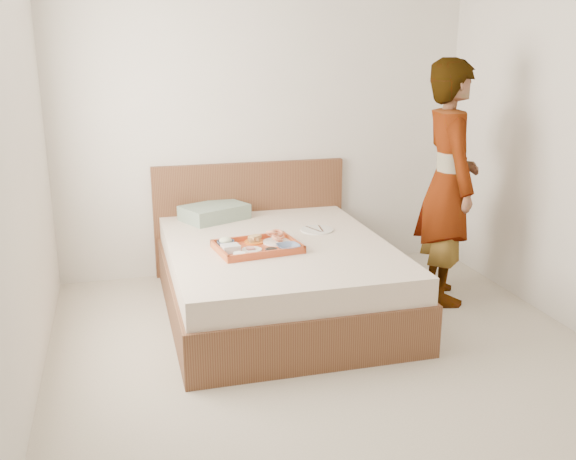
% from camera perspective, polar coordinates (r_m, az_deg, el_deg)
% --- Properties ---
extents(ground, '(3.50, 4.00, 0.01)m').
position_cam_1_polar(ground, '(3.99, 4.75, -12.41)').
color(ground, beige).
rests_on(ground, ground).
extents(wall_back, '(3.50, 0.01, 2.60)m').
position_cam_1_polar(wall_back, '(5.46, -2.10, 9.75)').
color(wall_back, silver).
rests_on(wall_back, ground).
extents(wall_left, '(0.01, 4.00, 2.60)m').
position_cam_1_polar(wall_left, '(3.39, -23.86, 4.48)').
color(wall_left, silver).
rests_on(wall_left, ground).
extents(bed, '(1.65, 2.00, 0.53)m').
position_cam_1_polar(bed, '(4.72, -0.90, -4.22)').
color(bed, brown).
rests_on(bed, ground).
extents(headboard, '(1.65, 0.06, 0.95)m').
position_cam_1_polar(headboard, '(5.56, -3.37, 1.18)').
color(headboard, brown).
rests_on(headboard, ground).
extents(pillow, '(0.60, 0.52, 0.12)m').
position_cam_1_polar(pillow, '(5.28, -6.56, 1.58)').
color(pillow, gray).
rests_on(pillow, bed).
extents(tray, '(0.61, 0.48, 0.05)m').
position_cam_1_polar(tray, '(4.47, -2.75, -1.47)').
color(tray, '#B85421').
rests_on(tray, bed).
extents(prawn_plate, '(0.22, 0.22, 0.01)m').
position_cam_1_polar(prawn_plate, '(4.58, -1.03, -1.06)').
color(prawn_plate, white).
rests_on(prawn_plate, tray).
extents(navy_bowl_big, '(0.18, 0.18, 0.04)m').
position_cam_1_polar(navy_bowl_big, '(4.41, 0.01, -1.55)').
color(navy_bowl_big, '#17294A').
rests_on(navy_bowl_big, tray).
extents(sauce_dish, '(0.09, 0.09, 0.03)m').
position_cam_1_polar(sauce_dish, '(4.35, -1.50, -1.88)').
color(sauce_dish, black).
rests_on(sauce_dish, tray).
extents(meat_plate, '(0.16, 0.16, 0.01)m').
position_cam_1_polar(meat_plate, '(4.41, -3.25, -1.77)').
color(meat_plate, white).
rests_on(meat_plate, tray).
extents(bread_plate, '(0.15, 0.15, 0.01)m').
position_cam_1_polar(bread_plate, '(4.59, -3.06, -1.06)').
color(bread_plate, orange).
rests_on(bread_plate, tray).
extents(salad_bowl, '(0.14, 0.14, 0.04)m').
position_cam_1_polar(salad_bowl, '(4.52, -5.57, -1.19)').
color(salad_bowl, '#17294A').
rests_on(salad_bowl, tray).
extents(plastic_tub, '(0.13, 0.11, 0.05)m').
position_cam_1_polar(plastic_tub, '(4.39, -5.13, -1.64)').
color(plastic_tub, silver).
rests_on(plastic_tub, tray).
extents(cheese_round, '(0.09, 0.09, 0.03)m').
position_cam_1_polar(cheese_round, '(4.29, -4.36, -2.21)').
color(cheese_round, white).
rests_on(cheese_round, tray).
extents(dinner_plate, '(0.27, 0.27, 0.01)m').
position_cam_1_polar(dinner_plate, '(4.94, 2.60, 0.01)').
color(dinner_plate, white).
rests_on(dinner_plate, bed).
extents(person, '(0.55, 0.73, 1.82)m').
position_cam_1_polar(person, '(4.95, 14.09, 4.05)').
color(person, silver).
rests_on(person, ground).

